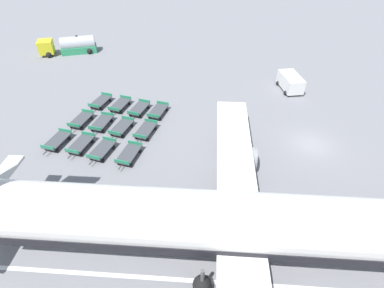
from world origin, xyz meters
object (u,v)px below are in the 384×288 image
baggage_dolly_row_near_col_b (81,120)px  baggage_dolly_row_mid_b_col_b (122,127)px  service_van (290,82)px  baggage_dolly_row_near_col_c (57,141)px  baggage_dolly_row_near_col_a (101,102)px  baggage_dolly_row_far_col_b (146,130)px  baggage_dolly_row_mid_a_col_b (102,123)px  baggage_dolly_row_mid_b_col_c (102,150)px  airplane (256,225)px  baggage_dolly_row_far_col_c (129,154)px  fuel_tanker_primary (71,46)px  baggage_dolly_row_mid_a_col_a (120,105)px  baggage_dolly_row_mid_a_col_c (81,144)px  baggage_dolly_row_mid_b_col_a (139,109)px  baggage_dolly_row_far_col_a (158,111)px

baggage_dolly_row_near_col_b → baggage_dolly_row_mid_b_col_b: size_ratio=1.00×
service_van → baggage_dolly_row_near_col_c: size_ratio=1.24×
baggage_dolly_row_near_col_a → baggage_dolly_row_far_col_b: size_ratio=1.00×
baggage_dolly_row_mid_a_col_b → baggage_dolly_row_mid_b_col_c: size_ratio=1.00×
airplane → baggage_dolly_row_far_col_c: (-8.57, -11.40, -2.59)m
baggage_dolly_row_far_col_b → fuel_tanker_primary: bearing=-139.0°
airplane → baggage_dolly_row_mid_b_col_b: (-12.81, -13.55, -2.59)m
baggage_dolly_row_far_col_b → baggage_dolly_row_far_col_c: 4.11m
airplane → fuel_tanker_primary: (-33.52, -28.98, -1.87)m
baggage_dolly_row_near_col_b → baggage_dolly_row_far_col_b: bearing=82.8°
baggage_dolly_row_mid_a_col_a → baggage_dolly_row_mid_a_col_c: (7.96, -1.35, 0.00)m
baggage_dolly_row_far_col_c → baggage_dolly_row_mid_a_col_c: bearing=-99.1°
baggage_dolly_row_mid_b_col_c → baggage_dolly_row_mid_a_col_a: bearing=-172.8°
airplane → fuel_tanker_primary: 44.35m
baggage_dolly_row_mid_b_col_b → baggage_dolly_row_far_col_c: 4.75m
service_van → baggage_dolly_row_near_col_c: service_van is taller
fuel_tanker_primary → baggage_dolly_row_mid_a_col_c: size_ratio=2.42×
baggage_dolly_row_near_col_c → baggage_dolly_row_mid_b_col_a: 9.67m
baggage_dolly_row_mid_a_col_c → baggage_dolly_row_mid_a_col_a: bearing=170.3°
fuel_tanker_primary → baggage_dolly_row_far_col_b: bearing=41.0°
baggage_dolly_row_near_col_a → baggage_dolly_row_far_col_b: bearing=53.8°
baggage_dolly_row_mid_b_col_b → baggage_dolly_row_far_col_a: bearing=140.5°
baggage_dolly_row_mid_a_col_c → baggage_dolly_row_far_col_a: same height
baggage_dolly_row_near_col_b → airplane: bearing=53.6°
service_van → baggage_dolly_row_mid_b_col_c: size_ratio=1.24×
baggage_dolly_row_mid_b_col_a → baggage_dolly_row_mid_b_col_c: same height
airplane → fuel_tanker_primary: size_ratio=4.64×
service_van → baggage_dolly_row_far_col_c: service_van is taller
baggage_dolly_row_near_col_c → baggage_dolly_row_mid_b_col_c: 5.10m
baggage_dolly_row_far_col_a → baggage_dolly_row_far_col_b: size_ratio=1.00×
baggage_dolly_row_mid_a_col_b → baggage_dolly_row_far_col_b: (0.72, 5.15, 0.00)m
fuel_tanker_primary → baggage_dolly_row_mid_a_col_b: fuel_tanker_primary is taller
baggage_dolly_row_far_col_a → baggage_dolly_row_far_col_c: bearing=-6.9°
service_van → baggage_dolly_row_near_col_b: bearing=-64.2°
baggage_dolly_row_near_col_c → baggage_dolly_row_mid_b_col_a: size_ratio=1.00×
baggage_dolly_row_near_col_c → baggage_dolly_row_mid_b_col_a: same height
fuel_tanker_primary → baggage_dolly_row_far_col_a: size_ratio=2.42×
baggage_dolly_row_near_col_a → baggage_dolly_row_mid_b_col_b: 6.56m
baggage_dolly_row_mid_b_col_c → baggage_dolly_row_far_col_c: (0.27, 2.79, 0.00)m
airplane → baggage_dolly_row_mid_b_col_c: 16.92m
baggage_dolly_row_near_col_a → baggage_dolly_row_mid_a_col_c: same height
baggage_dolly_row_near_col_c → baggage_dolly_row_mid_b_col_a: bearing=137.9°
baggage_dolly_row_far_col_b → airplane: bearing=40.7°
baggage_dolly_row_mid_a_col_a → baggage_dolly_row_far_col_b: 6.46m
baggage_dolly_row_near_col_a → baggage_dolly_row_far_col_a: bearing=81.1°
baggage_dolly_row_mid_a_col_b → baggage_dolly_row_mid_b_col_a: same height
baggage_dolly_row_mid_b_col_b → baggage_dolly_row_near_col_c: bearing=-60.6°
airplane → baggage_dolly_row_mid_b_col_a: (-16.79, -12.75, -2.59)m
baggage_dolly_row_near_col_b → baggage_dolly_row_far_col_b: size_ratio=1.00×
baggage_dolly_row_far_col_b → baggage_dolly_row_mid_b_col_a: bearing=-155.4°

